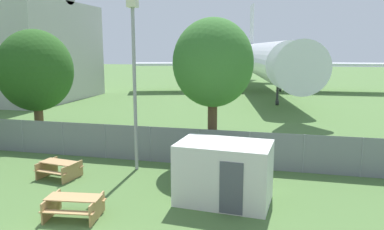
{
  "coord_description": "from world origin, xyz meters",
  "views": [
    {
      "loc": [
        6.52,
        -7.91,
        5.83
      ],
      "look_at": [
        1.5,
        12.85,
        2.0
      ],
      "focal_mm": 35.0,
      "sensor_mm": 36.0,
      "label": 1
    }
  ],
  "objects_px": {
    "picnic_bench_open_grass": "(74,204)",
    "tree_near_hangar": "(35,71)",
    "tree_behind_benches": "(213,63)",
    "picnic_bench_near_cabin": "(59,168)",
    "portable_cabin": "(224,172)",
    "airplane": "(263,60)"
  },
  "relations": [
    {
      "from": "picnic_bench_open_grass",
      "to": "tree_near_hangar",
      "type": "height_order",
      "value": "tree_near_hangar"
    },
    {
      "from": "picnic_bench_open_grass",
      "to": "tree_behind_benches",
      "type": "distance_m",
      "value": 9.58
    },
    {
      "from": "tree_near_hangar",
      "to": "picnic_bench_near_cabin",
      "type": "bearing_deg",
      "value": -49.57
    },
    {
      "from": "portable_cabin",
      "to": "picnic_bench_open_grass",
      "type": "relative_size",
      "value": 1.8
    },
    {
      "from": "portable_cabin",
      "to": "picnic_bench_near_cabin",
      "type": "relative_size",
      "value": 1.98
    },
    {
      "from": "airplane",
      "to": "tree_behind_benches",
      "type": "xyz_separation_m",
      "value": [
        -0.84,
        -31.96,
        0.77
      ]
    },
    {
      "from": "tree_behind_benches",
      "to": "picnic_bench_open_grass",
      "type": "bearing_deg",
      "value": -114.25
    },
    {
      "from": "picnic_bench_near_cabin",
      "to": "tree_behind_benches",
      "type": "distance_m",
      "value": 8.84
    },
    {
      "from": "airplane",
      "to": "portable_cabin",
      "type": "bearing_deg",
      "value": -9.89
    },
    {
      "from": "airplane",
      "to": "portable_cabin",
      "type": "relative_size",
      "value": 11.94
    },
    {
      "from": "portable_cabin",
      "to": "tree_behind_benches",
      "type": "bearing_deg",
      "value": 109.95
    },
    {
      "from": "airplane",
      "to": "tree_behind_benches",
      "type": "bearing_deg",
      "value": -12.26
    },
    {
      "from": "picnic_bench_open_grass",
      "to": "tree_behind_benches",
      "type": "relative_size",
      "value": 0.28
    },
    {
      "from": "airplane",
      "to": "tree_behind_benches",
      "type": "height_order",
      "value": "airplane"
    },
    {
      "from": "airplane",
      "to": "picnic_bench_open_grass",
      "type": "distance_m",
      "value": 40.04
    },
    {
      "from": "picnic_bench_open_grass",
      "to": "airplane",
      "type": "bearing_deg",
      "value": 83.81
    },
    {
      "from": "portable_cabin",
      "to": "tree_behind_benches",
      "type": "distance_m",
      "value": 6.55
    },
    {
      "from": "portable_cabin",
      "to": "picnic_bench_near_cabin",
      "type": "height_order",
      "value": "portable_cabin"
    },
    {
      "from": "portable_cabin",
      "to": "tree_near_hangar",
      "type": "height_order",
      "value": "tree_near_hangar"
    },
    {
      "from": "portable_cabin",
      "to": "picnic_bench_near_cabin",
      "type": "xyz_separation_m",
      "value": [
        -7.68,
        0.9,
        -0.69
      ]
    },
    {
      "from": "airplane",
      "to": "tree_behind_benches",
      "type": "distance_m",
      "value": 31.98
    },
    {
      "from": "picnic_bench_open_grass",
      "to": "tree_behind_benches",
      "type": "height_order",
      "value": "tree_behind_benches"
    }
  ]
}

